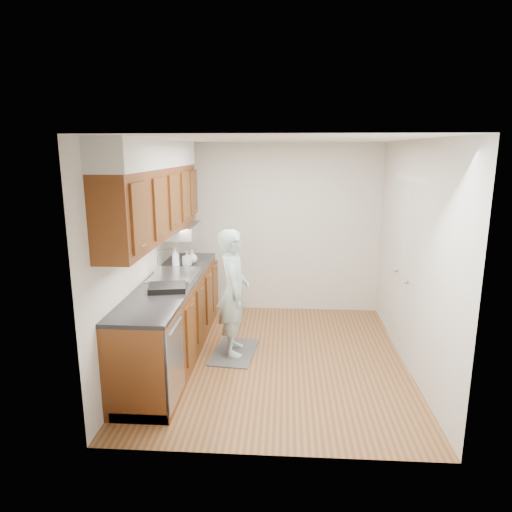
{
  "coord_description": "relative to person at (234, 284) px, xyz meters",
  "views": [
    {
      "loc": [
        0.1,
        -4.95,
        2.39
      ],
      "look_at": [
        -0.24,
        0.25,
        1.18
      ],
      "focal_mm": 32.0,
      "sensor_mm": 36.0,
      "label": 1
    }
  ],
  "objects": [
    {
      "name": "floor",
      "position": [
        0.49,
        -0.13,
        -0.87
      ],
      "size": [
        3.5,
        3.5,
        0.0
      ],
      "primitive_type": "plane",
      "color": "#915B37",
      "rests_on": "ground"
    },
    {
      "name": "ceiling",
      "position": [
        0.49,
        -0.13,
        1.63
      ],
      "size": [
        3.5,
        3.5,
        0.0
      ],
      "primitive_type": "plane",
      "rotation": [
        3.14,
        0.0,
        0.0
      ],
      "color": "white",
      "rests_on": "wall_left"
    },
    {
      "name": "wall_left",
      "position": [
        -1.01,
        -0.13,
        0.38
      ],
      "size": [
        0.02,
        3.5,
        2.5
      ],
      "primitive_type": "cube",
      "color": "silver",
      "rests_on": "floor"
    },
    {
      "name": "wall_right",
      "position": [
        1.99,
        -0.13,
        0.38
      ],
      "size": [
        0.02,
        3.5,
        2.5
      ],
      "primitive_type": "cube",
      "color": "silver",
      "rests_on": "floor"
    },
    {
      "name": "wall_back",
      "position": [
        0.49,
        1.62,
        0.38
      ],
      "size": [
        3.0,
        0.02,
        2.5
      ],
      "primitive_type": "cube",
      "color": "silver",
      "rests_on": "floor"
    },
    {
      "name": "counter",
      "position": [
        -0.71,
        -0.13,
        -0.38
      ],
      "size": [
        0.64,
        2.8,
        1.3
      ],
      "color": "brown",
      "rests_on": "floor"
    },
    {
      "name": "upper_cabinets",
      "position": [
        -0.84,
        -0.08,
        1.08
      ],
      "size": [
        0.47,
        2.8,
        1.21
      ],
      "color": "brown",
      "rests_on": "wall_left"
    },
    {
      "name": "closet_door",
      "position": [
        1.98,
        0.17,
        0.16
      ],
      "size": [
        0.02,
        1.22,
        2.05
      ],
      "primitive_type": "cube",
      "color": "white",
      "rests_on": "wall_right"
    },
    {
      "name": "floor_mat",
      "position": [
        0.0,
        0.0,
        -0.86
      ],
      "size": [
        0.56,
        0.86,
        0.02
      ],
      "primitive_type": "cube",
      "rotation": [
        0.0,
        0.0,
        -0.11
      ],
      "color": "#575759",
      "rests_on": "floor"
    },
    {
      "name": "person",
      "position": [
        0.0,
        0.0,
        0.0
      ],
      "size": [
        0.46,
        0.64,
        1.7
      ],
      "primitive_type": "imported",
      "rotation": [
        0.0,
        0.0,
        1.67
      ],
      "color": "#A9CBCD",
      "rests_on": "floor_mat"
    },
    {
      "name": "soap_bottle_a",
      "position": [
        -0.79,
        0.46,
        0.2
      ],
      "size": [
        0.13,
        0.13,
        0.25
      ],
      "primitive_type": "imported",
      "rotation": [
        0.0,
        0.0,
        0.49
      ],
      "color": "silver",
      "rests_on": "counter"
    },
    {
      "name": "soap_bottle_b",
      "position": [
        -0.66,
        0.54,
        0.17
      ],
      "size": [
        0.11,
        0.11,
        0.19
      ],
      "primitive_type": "imported",
      "rotation": [
        0.0,
        0.0,
        -0.43
      ],
      "color": "silver",
      "rests_on": "counter"
    },
    {
      "name": "soap_bottle_c",
      "position": [
        -0.62,
        0.67,
        0.17
      ],
      "size": [
        0.2,
        0.2,
        0.18
      ],
      "primitive_type": "imported",
      "rotation": [
        0.0,
        0.0,
        0.86
      ],
      "color": "silver",
      "rests_on": "counter"
    },
    {
      "name": "dish_rack",
      "position": [
        -0.65,
        -0.53,
        0.11
      ],
      "size": [
        0.44,
        0.4,
        0.06
      ],
      "primitive_type": "cube",
      "rotation": [
        0.0,
        0.0,
        0.21
      ],
      "color": "black",
      "rests_on": "counter"
    }
  ]
}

